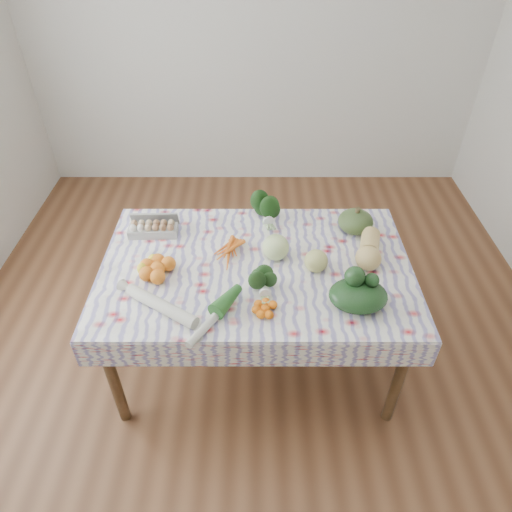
{
  "coord_description": "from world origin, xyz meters",
  "views": [
    {
      "loc": [
        0.0,
        -1.85,
        2.36
      ],
      "look_at": [
        0.0,
        0.0,
        0.82
      ],
      "focal_mm": 32.0,
      "sensor_mm": 36.0,
      "label": 1
    }
  ],
  "objects_px": {
    "grapefruit": "(316,261)",
    "kabocha_squash": "(356,221)",
    "dining_table": "(256,276)",
    "egg_carton": "(153,229)",
    "butternut_squash": "(370,248)",
    "cabbage": "(276,247)"
  },
  "relations": [
    {
      "from": "dining_table",
      "to": "egg_carton",
      "type": "distance_m",
      "value": 0.66
    },
    {
      "from": "egg_carton",
      "to": "grapefruit",
      "type": "height_order",
      "value": "grapefruit"
    },
    {
      "from": "kabocha_squash",
      "to": "cabbage",
      "type": "xyz_separation_m",
      "value": [
        -0.47,
        -0.25,
        0.01
      ]
    },
    {
      "from": "dining_table",
      "to": "butternut_squash",
      "type": "distance_m",
      "value": 0.63
    },
    {
      "from": "kabocha_squash",
      "to": "grapefruit",
      "type": "xyz_separation_m",
      "value": [
        -0.26,
        -0.35,
        -0.01
      ]
    },
    {
      "from": "cabbage",
      "to": "egg_carton",
      "type": "bearing_deg",
      "value": 163.4
    },
    {
      "from": "egg_carton",
      "to": "grapefruit",
      "type": "relative_size",
      "value": 2.26
    },
    {
      "from": "butternut_squash",
      "to": "grapefruit",
      "type": "bearing_deg",
      "value": -146.52
    },
    {
      "from": "dining_table",
      "to": "cabbage",
      "type": "bearing_deg",
      "value": 28.2
    },
    {
      "from": "grapefruit",
      "to": "kabocha_squash",
      "type": "bearing_deg",
      "value": 52.76
    },
    {
      "from": "cabbage",
      "to": "butternut_squash",
      "type": "height_order",
      "value": "cabbage"
    },
    {
      "from": "kabocha_squash",
      "to": "egg_carton",
      "type": "bearing_deg",
      "value": -178.19
    },
    {
      "from": "cabbage",
      "to": "butternut_squash",
      "type": "bearing_deg",
      "value": -0.0
    },
    {
      "from": "dining_table",
      "to": "kabocha_squash",
      "type": "distance_m",
      "value": 0.67
    },
    {
      "from": "dining_table",
      "to": "kabocha_squash",
      "type": "bearing_deg",
      "value": 27.69
    },
    {
      "from": "butternut_squash",
      "to": "grapefruit",
      "type": "xyz_separation_m",
      "value": [
        -0.3,
        -0.1,
        -0.01
      ]
    },
    {
      "from": "egg_carton",
      "to": "butternut_squash",
      "type": "bearing_deg",
      "value": -11.28
    },
    {
      "from": "egg_carton",
      "to": "cabbage",
      "type": "height_order",
      "value": "cabbage"
    },
    {
      "from": "kabocha_squash",
      "to": "butternut_squash",
      "type": "distance_m",
      "value": 0.25
    },
    {
      "from": "kabocha_squash",
      "to": "butternut_squash",
      "type": "xyz_separation_m",
      "value": [
        0.03,
        -0.25,
        0.0
      ]
    },
    {
      "from": "egg_carton",
      "to": "butternut_squash",
      "type": "height_order",
      "value": "butternut_squash"
    },
    {
      "from": "kabocha_squash",
      "to": "cabbage",
      "type": "distance_m",
      "value": 0.53
    }
  ]
}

